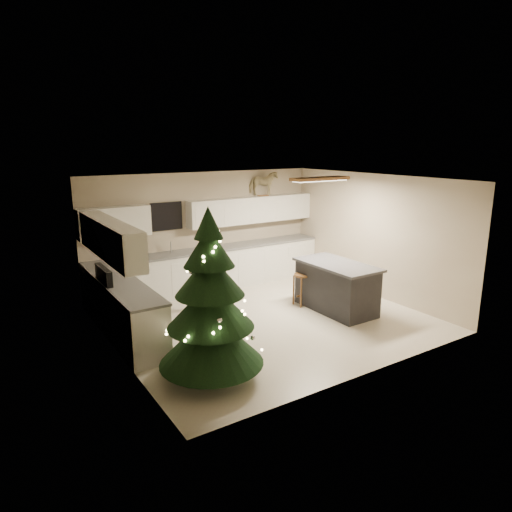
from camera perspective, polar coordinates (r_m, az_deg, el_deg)
name	(u,v)px	position (r m, az deg, el deg)	size (l,w,h in m)	color
ground_plane	(266,319)	(8.63, 1.27, -7.90)	(5.50, 5.50, 0.00)	beige
room_shell	(268,227)	(8.16, 1.46, 3.62)	(5.52, 5.02, 2.61)	#AFA58D
cabinetry	(184,268)	(9.35, -9.04, -1.45)	(5.50, 3.20, 2.00)	silver
island	(336,287)	(9.08, 10.00, -3.78)	(0.90, 1.70, 0.95)	black
bar_stool	(302,282)	(9.25, 5.80, -3.22)	(0.34, 0.34, 0.66)	brown
christmas_tree	(210,310)	(6.29, -5.71, -6.75)	(1.52, 1.46, 2.42)	#3F2816
toddler	(197,291)	(9.02, -7.33, -4.34)	(0.29, 0.19, 0.80)	black
rocking_horse	(263,183)	(10.80, 0.91, 9.09)	(0.72, 0.50, 0.58)	brown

